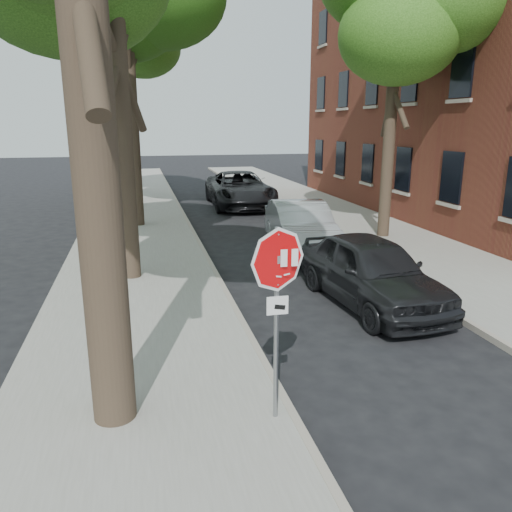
{
  "coord_description": "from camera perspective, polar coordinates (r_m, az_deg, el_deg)",
  "views": [
    {
      "loc": [
        -2.32,
        -5.73,
        3.94
      ],
      "look_at": [
        -0.69,
        1.18,
        2.05
      ],
      "focal_mm": 35.0,
      "sensor_mm": 36.0,
      "label": 1
    }
  ],
  "objects": [
    {
      "name": "tree_right",
      "position": [
        18.18,
        15.6,
        24.77
      ],
      "size": [
        5.29,
        4.91,
        9.33
      ],
      "color": "black",
      "rests_on": "sidewalk_right"
    },
    {
      "name": "sidewalk_right",
      "position": [
        19.96,
        11.65,
        3.38
      ],
      "size": [
        4.0,
        55.0,
        0.12
      ],
      "primitive_type": "cube",
      "color": "gray",
      "rests_on": "ground"
    },
    {
      "name": "curb_right",
      "position": [
        19.2,
        6.08,
        3.17
      ],
      "size": [
        0.12,
        55.0,
        0.13
      ],
      "primitive_type": "cube",
      "color": "#9E9384",
      "rests_on": "ground"
    },
    {
      "name": "car_b",
      "position": [
        15.8,
        5.15,
        3.3
      ],
      "size": [
        2.13,
        4.88,
        1.56
      ],
      "primitive_type": "imported",
      "rotation": [
        0.0,
        0.0,
        -0.1
      ],
      "color": "#AAAEB2",
      "rests_on": "ground"
    },
    {
      "name": "ground",
      "position": [
        7.33,
        7.76,
        -17.76
      ],
      "size": [
        120.0,
        120.0,
        0.0
      ],
      "primitive_type": "plane",
      "color": "black",
      "rests_on": "ground"
    },
    {
      "name": "car_a",
      "position": [
        11.35,
        13.0,
        -1.66
      ],
      "size": [
        2.21,
        4.7,
        1.56
      ],
      "primitive_type": "imported",
      "rotation": [
        0.0,
        0.0,
        0.08
      ],
      "color": "black",
      "rests_on": "ground"
    },
    {
      "name": "curb_left",
      "position": [
        18.24,
        -7.1,
        2.52
      ],
      "size": [
        0.12,
        55.0,
        0.13
      ],
      "primitive_type": "cube",
      "color": "#9E9384",
      "rests_on": "ground"
    },
    {
      "name": "sidewalk_left",
      "position": [
        18.15,
        -13.54,
        2.13
      ],
      "size": [
        4.0,
        55.0,
        0.12
      ],
      "primitive_type": "cube",
      "color": "gray",
      "rests_on": "ground"
    },
    {
      "name": "car_d",
      "position": [
        24.52,
        -1.89,
        7.64
      ],
      "size": [
        2.96,
        6.16,
        1.69
      ],
      "primitive_type": "imported",
      "rotation": [
        0.0,
        0.0,
        -0.03
      ],
      "color": "black",
      "rests_on": "ground"
    },
    {
      "name": "tree_far",
      "position": [
        27.04,
        -15.09,
        21.37
      ],
      "size": [
        5.29,
        4.91,
        9.33
      ],
      "color": "black",
      "rests_on": "sidewalk_left"
    },
    {
      "name": "tree_mid_b",
      "position": [
        20.26,
        -14.82,
        25.99
      ],
      "size": [
        5.88,
        5.46,
        10.36
      ],
      "color": "black",
      "rests_on": "sidewalk_left"
    },
    {
      "name": "stop_sign",
      "position": [
        6.25,
        2.45,
        -3.67
      ],
      "size": [
        0.76,
        0.34,
        2.61
      ],
      "color": "gray",
      "rests_on": "sidewalk_left"
    }
  ]
}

